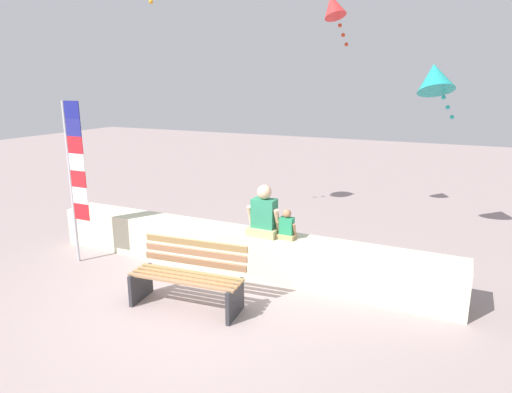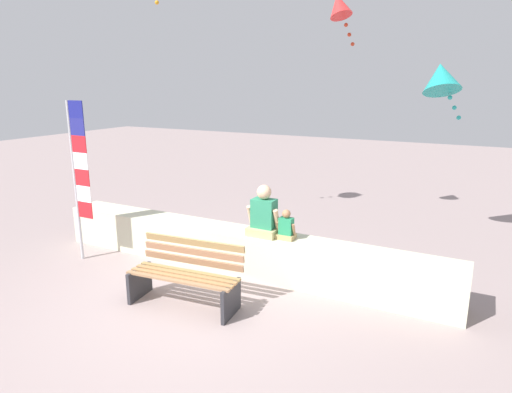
{
  "view_description": "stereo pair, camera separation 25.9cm",
  "coord_description": "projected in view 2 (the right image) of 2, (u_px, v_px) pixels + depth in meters",
  "views": [
    {
      "loc": [
        3.21,
        -4.75,
        3.0
      ],
      "look_at": [
        0.34,
        1.33,
        1.29
      ],
      "focal_mm": 31.2,
      "sensor_mm": 36.0,
      "label": 1
    },
    {
      "loc": [
        3.45,
        -4.63,
        3.0
      ],
      "look_at": [
        0.34,
        1.33,
        1.29
      ],
      "focal_mm": 31.2,
      "sensor_mm": 36.0,
      "label": 2
    }
  ],
  "objects": [
    {
      "name": "person_child",
      "position": [
        286.0,
        227.0,
        6.77
      ],
      "size": [
        0.3,
        0.22,
        0.46
      ],
      "color": "tan",
      "rests_on": "seawall_ledge"
    },
    {
      "name": "ground_plane",
      "position": [
        191.0,
        303.0,
        6.26
      ],
      "size": [
        40.0,
        40.0,
        0.0
      ],
      "primitive_type": "plane",
      "color": "gray"
    },
    {
      "name": "person_adult",
      "position": [
        264.0,
        216.0,
        6.91
      ],
      "size": [
        0.53,
        0.39,
        0.81
      ],
      "color": "tan",
      "rests_on": "seawall_ledge"
    },
    {
      "name": "park_bench",
      "position": [
        186.0,
        276.0,
        6.15
      ],
      "size": [
        1.62,
        0.75,
        0.88
      ],
      "color": "#9C724F",
      "rests_on": "ground"
    },
    {
      "name": "kite_red",
      "position": [
        339.0,
        6.0,
        8.8
      ],
      "size": [
        0.73,
        0.72,
        1.05
      ],
      "color": "red"
    },
    {
      "name": "flag_banner",
      "position": [
        78.0,
        170.0,
        7.42
      ],
      "size": [
        0.36,
        0.05,
        2.74
      ],
      "color": "#B7B7BC",
      "rests_on": "ground"
    },
    {
      "name": "seawall_ledge",
      "position": [
        238.0,
        250.0,
        7.32
      ],
      "size": [
        6.95,
        0.6,
        0.69
      ],
      "primitive_type": "cube",
      "color": "beige",
      "rests_on": "ground"
    },
    {
      "name": "kite_teal",
      "position": [
        441.0,
        77.0,
        7.98
      ],
      "size": [
        0.98,
        1.04,
        1.13
      ],
      "color": "teal"
    }
  ]
}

